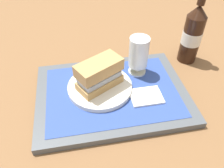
{
  "coord_description": "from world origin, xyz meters",
  "views": [
    {
      "loc": [
        -0.09,
        -0.47,
        0.49
      ],
      "look_at": [
        0.0,
        0.0,
        0.05
      ],
      "focal_mm": 36.46,
      "sensor_mm": 36.0,
      "label": 1
    }
  ],
  "objects_px": {
    "beer_glass": "(138,55)",
    "beer_bottle": "(193,34)",
    "sandwich": "(100,74)",
    "plate": "(100,87)"
  },
  "relations": [
    {
      "from": "plate",
      "to": "beer_glass",
      "type": "height_order",
      "value": "beer_glass"
    },
    {
      "from": "plate",
      "to": "beer_glass",
      "type": "xyz_separation_m",
      "value": [
        0.13,
        0.06,
        0.06
      ]
    },
    {
      "from": "plate",
      "to": "sandwich",
      "type": "xyz_separation_m",
      "value": [
        0.0,
        0.0,
        0.05
      ]
    },
    {
      "from": "plate",
      "to": "sandwich",
      "type": "bearing_deg",
      "value": 29.22
    },
    {
      "from": "sandwich",
      "to": "beer_glass",
      "type": "distance_m",
      "value": 0.14
    },
    {
      "from": "sandwich",
      "to": "beer_glass",
      "type": "height_order",
      "value": "beer_glass"
    },
    {
      "from": "plate",
      "to": "beer_glass",
      "type": "bearing_deg",
      "value": 23.48
    },
    {
      "from": "beer_glass",
      "to": "beer_bottle",
      "type": "xyz_separation_m",
      "value": [
        0.2,
        0.06,
        0.02
      ]
    },
    {
      "from": "sandwich",
      "to": "beer_bottle",
      "type": "bearing_deg",
      "value": -9.55
    },
    {
      "from": "sandwich",
      "to": "beer_glass",
      "type": "relative_size",
      "value": 1.16
    }
  ]
}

